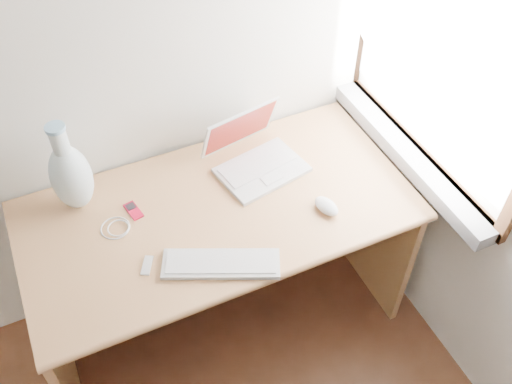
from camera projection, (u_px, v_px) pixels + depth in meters
name	position (u px, v px, depth m)	size (l,w,h in m)	color
window	(441.00, 41.00, 1.85)	(0.11, 0.99, 1.10)	white
desk	(212.00, 229.00, 2.28)	(1.41, 0.71, 0.75)	tan
laptop	(257.00, 155.00, 2.18)	(0.36, 0.32, 0.22)	silver
external_keyboard	(221.00, 264.00, 1.88)	(0.40, 0.27, 0.02)	silver
mouse	(326.00, 206.00, 2.05)	(0.06, 0.11, 0.04)	silver
ipod	(133.00, 211.00, 2.05)	(0.06, 0.10, 0.01)	#A60B28
cable_coil	(115.00, 228.00, 2.00)	(0.10, 0.10, 0.01)	silver
remote	(147.00, 265.00, 1.89)	(0.03, 0.08, 0.01)	silver
vase	(71.00, 175.00, 1.97)	(0.14, 0.14, 0.37)	white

